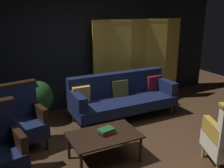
{
  "coord_description": "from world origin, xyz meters",
  "views": [
    {
      "loc": [
        -1.78,
        -2.74,
        2.17
      ],
      "look_at": [
        0.0,
        0.8,
        0.95
      ],
      "focal_mm": 40.65,
      "sensor_mm": 36.0,
      "label": 1
    }
  ],
  "objects_px": {
    "coffee_table": "(104,137)",
    "book_red_leather": "(106,132)",
    "book_green_cloth": "(106,130)",
    "armchair_wing_right": "(23,119)",
    "potted_plant": "(39,99)",
    "folding_screen": "(139,60)",
    "velvet_couch": "(122,95)"
  },
  "relations": [
    {
      "from": "velvet_couch",
      "to": "book_green_cloth",
      "type": "distance_m",
      "value": 1.55
    },
    {
      "from": "book_green_cloth",
      "to": "potted_plant",
      "type": "bearing_deg",
      "value": 109.22
    },
    {
      "from": "book_red_leather",
      "to": "armchair_wing_right",
      "type": "bearing_deg",
      "value": 138.14
    },
    {
      "from": "coffee_table",
      "to": "book_red_leather",
      "type": "bearing_deg",
      "value": 10.23
    },
    {
      "from": "velvet_couch",
      "to": "coffee_table",
      "type": "distance_m",
      "value": 1.58
    },
    {
      "from": "folding_screen",
      "to": "book_green_cloth",
      "type": "distance_m",
      "value": 2.59
    },
    {
      "from": "armchair_wing_right",
      "to": "book_red_leather",
      "type": "xyz_separation_m",
      "value": [
        1.0,
        -0.9,
        -0.05
      ]
    },
    {
      "from": "potted_plant",
      "to": "book_green_cloth",
      "type": "bearing_deg",
      "value": -70.78
    },
    {
      "from": "coffee_table",
      "to": "book_green_cloth",
      "type": "bearing_deg",
      "value": 10.23
    },
    {
      "from": "book_green_cloth",
      "to": "velvet_couch",
      "type": "bearing_deg",
      "value": 52.89
    },
    {
      "from": "book_red_leather",
      "to": "book_green_cloth",
      "type": "relative_size",
      "value": 0.85
    },
    {
      "from": "coffee_table",
      "to": "armchair_wing_right",
      "type": "distance_m",
      "value": 1.33
    },
    {
      "from": "folding_screen",
      "to": "potted_plant",
      "type": "distance_m",
      "value": 2.37
    },
    {
      "from": "folding_screen",
      "to": "book_red_leather",
      "type": "bearing_deg",
      "value": -132.5
    },
    {
      "from": "folding_screen",
      "to": "coffee_table",
      "type": "distance_m",
      "value": 2.64
    },
    {
      "from": "coffee_table",
      "to": "potted_plant",
      "type": "relative_size",
      "value": 1.21
    },
    {
      "from": "velvet_couch",
      "to": "coffee_table",
      "type": "xyz_separation_m",
      "value": [
        -0.97,
        -1.25,
        -0.08
      ]
    },
    {
      "from": "book_red_leather",
      "to": "coffee_table",
      "type": "bearing_deg",
      "value": -169.77
    },
    {
      "from": "velvet_couch",
      "to": "folding_screen",
      "type": "bearing_deg",
      "value": 39.08
    },
    {
      "from": "velvet_couch",
      "to": "book_red_leather",
      "type": "distance_m",
      "value": 1.55
    },
    {
      "from": "armchair_wing_right",
      "to": "book_red_leather",
      "type": "bearing_deg",
      "value": -41.86
    },
    {
      "from": "folding_screen",
      "to": "velvet_couch",
      "type": "relative_size",
      "value": 1.03
    },
    {
      "from": "velvet_couch",
      "to": "potted_plant",
      "type": "distance_m",
      "value": 1.6
    },
    {
      "from": "coffee_table",
      "to": "book_red_leather",
      "type": "distance_m",
      "value": 0.07
    },
    {
      "from": "potted_plant",
      "to": "book_green_cloth",
      "type": "relative_size",
      "value": 3.75
    },
    {
      "from": "coffee_table",
      "to": "book_red_leather",
      "type": "height_order",
      "value": "book_red_leather"
    },
    {
      "from": "folding_screen",
      "to": "book_green_cloth",
      "type": "xyz_separation_m",
      "value": [
        -1.71,
        -1.87,
        -0.51
      ]
    },
    {
      "from": "potted_plant",
      "to": "book_red_leather",
      "type": "height_order",
      "value": "potted_plant"
    },
    {
      "from": "potted_plant",
      "to": "book_red_leather",
      "type": "xyz_separation_m",
      "value": [
        0.6,
        -1.71,
        -0.04
      ]
    },
    {
      "from": "folding_screen",
      "to": "velvet_couch",
      "type": "height_order",
      "value": "folding_screen"
    },
    {
      "from": "folding_screen",
      "to": "book_red_leather",
      "type": "relative_size",
      "value": 11.66
    },
    {
      "from": "velvet_couch",
      "to": "book_red_leather",
      "type": "xyz_separation_m",
      "value": [
        -0.94,
        -1.24,
        -0.02
      ]
    }
  ]
}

